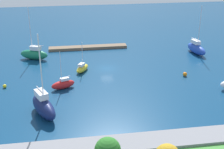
% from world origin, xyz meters
% --- Properties ---
extents(water, '(160.00, 160.00, 0.00)m').
position_xyz_m(water, '(0.00, 0.00, 0.00)').
color(water, navy).
rests_on(water, ground).
extents(pier_dock, '(20.43, 2.48, 0.70)m').
position_xyz_m(pier_dock, '(2.90, -14.82, 0.35)').
color(pier_dock, brown).
rests_on(pier_dock, ground).
extents(breakwater, '(61.00, 3.90, 1.45)m').
position_xyz_m(breakwater, '(0.00, 30.15, 0.73)').
color(breakwater, gray).
rests_on(breakwater, ground).
extents(sailboat_green_along_channel, '(7.21, 4.63, 12.50)m').
position_xyz_m(sailboat_green_along_channel, '(16.26, -8.55, 1.38)').
color(sailboat_green_along_channel, '#19724C').
rests_on(sailboat_green_along_channel, water).
extents(sailboat_navy_by_breakwater, '(5.30, 8.12, 13.50)m').
position_xyz_m(sailboat_navy_by_breakwater, '(12.84, 18.85, 1.66)').
color(sailboat_navy_by_breakwater, '#141E4C').
rests_on(sailboat_navy_by_breakwater, water).
extents(sailboat_yellow_east_end, '(3.65, 4.68, 6.51)m').
position_xyz_m(sailboat_yellow_east_end, '(5.50, 1.04, 0.79)').
color(sailboat_yellow_east_end, yellow).
rests_on(sailboat_yellow_east_end, water).
extents(sailboat_blue_lone_south, '(3.26, 7.73, 12.05)m').
position_xyz_m(sailboat_blue_lone_south, '(-23.68, -6.68, 1.37)').
color(sailboat_blue_lone_south, '#2347B2').
rests_on(sailboat_blue_lone_south, water).
extents(sailboat_red_west_end, '(4.82, 3.01, 7.45)m').
position_xyz_m(sailboat_red_west_end, '(9.68, 9.18, 0.92)').
color(sailboat_red_west_end, red).
rests_on(sailboat_red_west_end, water).
extents(mooring_buoy_yellow, '(0.70, 0.70, 0.70)m').
position_xyz_m(mooring_buoy_yellow, '(20.75, 7.09, 0.35)').
color(mooring_buoy_yellow, yellow).
rests_on(mooring_buoy_yellow, water).
extents(mooring_buoy_orange, '(0.88, 0.88, 0.88)m').
position_xyz_m(mooring_buoy_orange, '(-15.44, 7.00, 0.44)').
color(mooring_buoy_orange, orange).
rests_on(mooring_buoy_orange, water).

